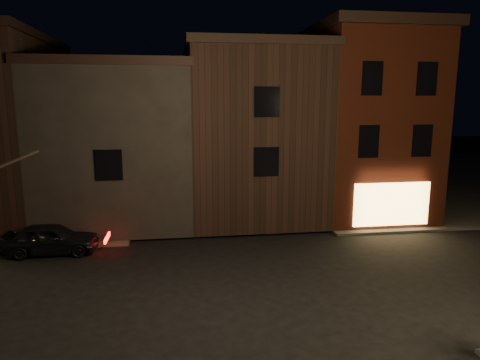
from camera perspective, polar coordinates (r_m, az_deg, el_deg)
The scene contains 6 objects.
ground at distance 15.93m, azimuth 2.00°, elevation -13.83°, with size 120.00×120.00×0.00m, color black.
sidewalk_far_right at distance 41.58m, azimuth 24.86°, elevation 0.50°, with size 30.00×30.00×0.12m, color #2D2B28.
corner_building at distance 26.04m, azimuth 15.98°, elevation 7.53°, with size 6.50×8.50×10.50m.
row_building_a at distance 25.18m, azimuth 1.21°, elevation 6.55°, with size 7.30×10.30×9.40m.
row_building_b at distance 25.08m, azimuth -15.43°, elevation 5.01°, with size 7.80×10.30×8.40m.
parked_car_a at distance 20.46m, azimuth -23.87°, elevation -7.17°, with size 1.58×3.94×1.34m, color black.
Camera 1 is at (-2.61, -14.28, 6.55)m, focal length 32.00 mm.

